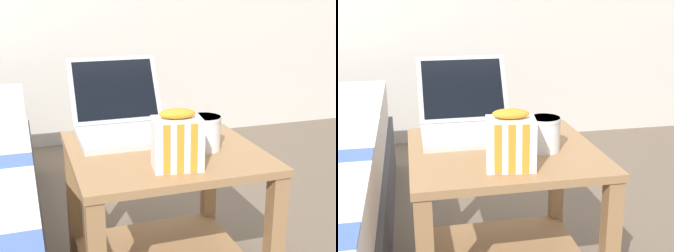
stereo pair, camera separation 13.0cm
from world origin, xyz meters
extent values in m
cube|color=#997047|center=(0.00, 0.00, 0.48)|extent=(0.54, 0.52, 0.02)
cube|color=#997047|center=(-0.24, 0.23, 0.24)|extent=(0.04, 0.04, 0.47)
cube|color=#997047|center=(0.24, 0.23, 0.24)|extent=(0.04, 0.04, 0.47)
cube|color=#B7BABC|center=(-0.08, 0.12, 0.50)|extent=(0.30, 0.24, 0.02)
cube|color=silver|center=(-0.08, 0.14, 0.51)|extent=(0.26, 0.13, 0.00)
cube|color=silver|center=(-0.08, 0.06, 0.51)|extent=(0.08, 0.05, 0.00)
cube|color=#B7BABC|center=(-0.08, 0.30, 0.61)|extent=(0.30, 0.12, 0.21)
cube|color=black|center=(-0.08, 0.29, 0.61)|extent=(0.27, 0.10, 0.18)
cube|color=blue|center=(0.01, 0.31, 0.63)|extent=(0.04, 0.02, 0.03)
cube|color=blue|center=(-0.05, 0.28, 0.57)|extent=(0.03, 0.02, 0.03)
cube|color=black|center=(-0.08, 0.27, 0.55)|extent=(0.02, 0.01, 0.02)
cube|color=yellow|center=(-0.15, 0.33, 0.66)|extent=(0.03, 0.02, 0.03)
cylinder|color=white|center=(0.11, -0.04, 0.54)|extent=(0.09, 0.09, 0.10)
cylinder|color=silver|center=(0.11, -0.04, 0.59)|extent=(0.09, 0.09, 0.01)
cylinder|color=black|center=(0.11, -0.04, 0.58)|extent=(0.08, 0.08, 0.01)
torus|color=white|center=(0.06, -0.04, 0.54)|extent=(0.08, 0.02, 0.08)
cube|color=white|center=(-0.01, -0.15, 0.56)|extent=(0.14, 0.10, 0.13)
cube|color=orange|center=(-0.05, -0.19, 0.56)|extent=(0.02, 0.00, 0.13)
cube|color=orange|center=(-0.02, -0.20, 0.56)|extent=(0.02, 0.00, 0.13)
cube|color=orange|center=(0.02, -0.20, 0.56)|extent=(0.02, 0.00, 0.13)
ellipsoid|color=orange|center=(-0.01, -0.15, 0.64)|extent=(0.10, 0.06, 0.03)
cube|color=#B7BABC|center=(0.16, 0.12, 0.50)|extent=(0.10, 0.15, 0.01)
cube|color=black|center=(0.16, 0.12, 0.50)|extent=(0.09, 0.14, 0.00)
camera|label=1|loc=(-0.39, -1.22, 0.94)|focal=50.00mm
camera|label=2|loc=(-0.26, -1.26, 0.94)|focal=50.00mm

